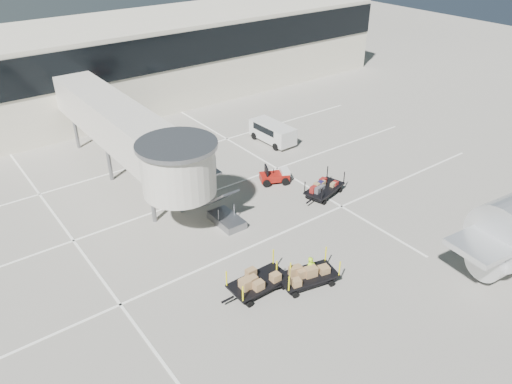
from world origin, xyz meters
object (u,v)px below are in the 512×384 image
box_cart_far (259,281)px  minivan (272,131)px  box_cart_near (306,276)px  baggage_tug (275,176)px  ground_worker (311,270)px  suitcase_cart (325,188)px

box_cart_far → minivan: bearing=49.5°
box_cart_near → box_cart_far: 2.58m
baggage_tug → box_cart_near: size_ratio=0.59×
box_cart_far → ground_worker: (2.67, -1.11, 0.19)m
box_cart_near → box_cart_far: (-2.31, 1.17, 0.02)m
ground_worker → minivan: bearing=59.3°
box_cart_near → minivan: 18.75m
baggage_tug → box_cart_near: bearing=-95.4°
suitcase_cart → box_cart_far: bearing=-166.6°
baggage_tug → box_cart_near: (-5.81, -9.91, 0.08)m
baggage_tug → minivan: bearing=78.8°
suitcase_cart → minivan: 9.78m
box_cart_near → ground_worker: size_ratio=2.49×
box_cart_far → suitcase_cart: bearing=27.9°
box_cart_near → box_cart_far: size_ratio=1.00×
ground_worker → minivan: (9.74, 15.72, 0.19)m
baggage_tug → suitcase_cart: suitcase_cart is taller
baggage_tug → suitcase_cart: (1.65, -3.53, 0.02)m
box_cart_near → box_cart_far: box_cart_far is taller
baggage_tug → minivan: (4.30, 5.87, 0.48)m
ground_worker → minivan: size_ratio=0.36×
suitcase_cart → minivan: bearing=59.5°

